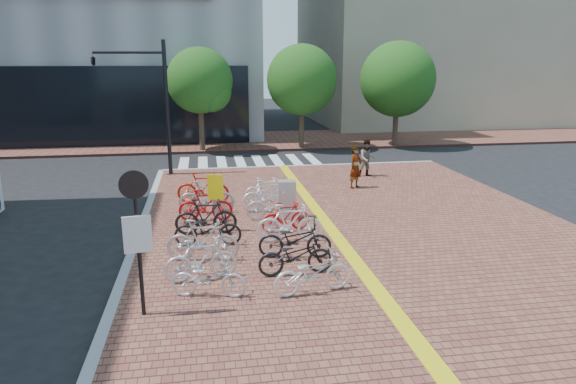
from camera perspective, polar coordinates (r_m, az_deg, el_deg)
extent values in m
plane|color=black|center=(14.34, -1.22, -7.50)|extent=(120.00, 120.00, 0.00)
cube|color=brown|center=(10.87, 19.31, -15.54)|extent=(14.00, 34.00, 0.15)
cube|color=gold|center=(10.43, 14.32, -16.01)|extent=(0.40, 34.00, 0.01)
cube|color=gray|center=(9.97, -21.39, -18.70)|extent=(0.25, 34.00, 0.15)
cube|color=gray|center=(26.17, 1.58, 2.83)|extent=(14.00, 0.25, 0.15)
cube|color=brown|center=(34.62, -6.15, 5.63)|extent=(70.00, 8.00, 0.15)
cube|color=gray|center=(49.47, 15.17, 18.24)|extent=(20.00, 18.00, 18.00)
cube|color=silver|center=(27.71, -11.51, 3.05)|extent=(0.50, 4.00, 0.01)
cube|color=silver|center=(27.69, -9.44, 3.14)|extent=(0.50, 4.00, 0.01)
cube|color=silver|center=(27.70, -7.37, 3.22)|extent=(0.50, 4.00, 0.01)
cube|color=silver|center=(27.75, -5.31, 3.30)|extent=(0.50, 4.00, 0.01)
cube|color=silver|center=(27.84, -3.25, 3.37)|extent=(0.50, 4.00, 0.01)
cube|color=silver|center=(27.96, -1.21, 3.44)|extent=(0.50, 4.00, 0.01)
cube|color=silver|center=(28.11, 0.81, 3.51)|extent=(0.50, 4.00, 0.01)
cube|color=silver|center=(28.30, 2.81, 3.56)|extent=(0.50, 4.00, 0.01)
cylinder|color=#38281E|center=(30.92, -9.57, 7.02)|extent=(0.32, 0.32, 2.60)
sphere|color=#194714|center=(30.69, -9.79, 12.12)|extent=(3.80, 3.80, 3.80)
sphere|color=#194714|center=(30.42, -8.59, 11.01)|extent=(2.40, 2.40, 2.40)
cylinder|color=#38281E|center=(31.46, 1.51, 7.35)|extent=(0.32, 0.32, 2.60)
sphere|color=#194714|center=(31.24, 1.54, 12.36)|extent=(4.20, 4.20, 4.20)
sphere|color=#194714|center=(31.09, 2.74, 11.23)|extent=(2.40, 2.40, 2.40)
cylinder|color=#38281E|center=(33.11, 11.85, 7.40)|extent=(0.32, 0.32, 2.60)
sphere|color=#194714|center=(32.90, 12.10, 12.16)|extent=(4.60, 4.60, 4.60)
sphere|color=#194714|center=(32.87, 13.23, 11.05)|extent=(2.40, 2.40, 2.40)
imported|color=silver|center=(11.85, -8.79, -9.43)|extent=(1.80, 0.94, 0.90)
imported|color=silver|center=(12.67, -9.65, -7.41)|extent=(1.84, 0.79, 1.07)
imported|color=#B1B1B6|center=(13.84, -9.47, -5.31)|extent=(1.98, 0.85, 1.15)
imported|color=black|center=(14.95, -8.90, -4.07)|extent=(1.97, 0.82, 1.01)
imported|color=black|center=(15.89, -9.11, -2.71)|extent=(1.91, 0.60, 1.14)
imported|color=red|center=(17.22, -9.15, -1.47)|extent=(1.82, 0.64, 1.07)
imported|color=#ACADB1|center=(18.08, -9.05, -0.54)|extent=(1.98, 0.69, 1.17)
imported|color=#A9200C|center=(19.36, -9.42, 0.46)|extent=(2.02, 0.88, 1.17)
imported|color=white|center=(11.88, 2.74, -8.97)|extent=(1.96, 0.99, 0.99)
imported|color=black|center=(12.84, 0.86, -7.09)|extent=(1.92, 0.76, 0.99)
imported|color=black|center=(13.89, 0.78, -5.30)|extent=(2.05, 0.98, 1.04)
imported|color=white|center=(15.04, 0.18, -3.46)|extent=(1.97, 0.70, 1.16)
imported|color=#BA0D12|center=(16.00, -0.26, -2.75)|extent=(1.63, 0.71, 0.95)
imported|color=silver|center=(17.10, -1.78, -1.45)|extent=(1.77, 0.61, 1.05)
imported|color=white|center=(18.15, -2.19, -0.34)|extent=(1.97, 0.79, 1.15)
imported|color=white|center=(19.34, -2.51, 0.27)|extent=(1.59, 0.52, 0.94)
imported|color=gray|center=(21.54, 7.51, 2.77)|extent=(0.77, 0.71, 1.77)
imported|color=#515467|center=(23.74, 8.80, 3.71)|extent=(0.84, 0.66, 1.69)
cube|color=silver|center=(17.27, -0.13, -0.84)|extent=(0.63, 0.48, 1.30)
cylinder|color=#B7B7BC|center=(16.05, -8.06, -1.32)|extent=(0.09, 0.09, 1.77)
cube|color=yellow|center=(15.87, -8.12, 0.52)|extent=(0.48, 0.19, 0.79)
cylinder|color=black|center=(10.94, -16.26, -5.72)|extent=(0.09, 0.09, 3.10)
cylinder|color=black|center=(10.52, -16.79, 0.79)|extent=(0.58, 0.13, 0.58)
cube|color=silver|center=(10.80, -16.39, -4.54)|extent=(0.57, 0.13, 0.77)
cylinder|color=black|center=(24.38, -13.28, 9.00)|extent=(0.18, 0.18, 6.08)
cylinder|color=black|center=(24.43, -17.30, 14.60)|extent=(3.04, 0.12, 0.12)
imported|color=black|center=(24.67, -20.85, 13.60)|extent=(0.27, 1.26, 0.51)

